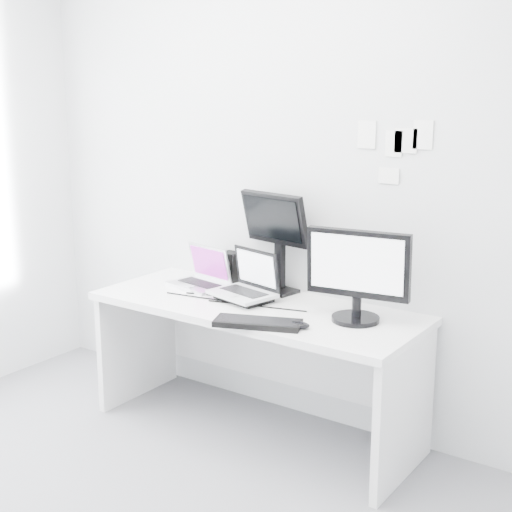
% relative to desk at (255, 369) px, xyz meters
% --- Properties ---
extents(back_wall, '(3.60, 0.00, 3.60)m').
position_rel_desk_xyz_m(back_wall, '(0.00, 0.35, 0.99)').
color(back_wall, silver).
rests_on(back_wall, ground).
extents(desk, '(1.80, 0.70, 0.73)m').
position_rel_desk_xyz_m(desk, '(0.00, 0.00, 0.00)').
color(desk, white).
rests_on(desk, ground).
extents(macbook, '(0.37, 0.30, 0.25)m').
position_rel_desk_xyz_m(macbook, '(-0.47, 0.09, 0.49)').
color(macbook, '#B5B4BA').
rests_on(macbook, desk).
extents(speaker, '(0.10, 0.10, 0.19)m').
position_rel_desk_xyz_m(speaker, '(-0.36, 0.26, 0.46)').
color(speaker, black).
rests_on(speaker, desk).
extents(dell_laptop, '(0.39, 0.33, 0.28)m').
position_rel_desk_xyz_m(dell_laptop, '(-0.10, 0.02, 0.50)').
color(dell_laptop, '#B9BBC1').
rests_on(dell_laptop, desk).
extents(rear_monitor, '(0.45, 0.22, 0.58)m').
position_rel_desk_xyz_m(rear_monitor, '(-0.04, 0.27, 0.66)').
color(rear_monitor, black).
rests_on(rear_monitor, desk).
extents(samsung_monitor, '(0.55, 0.31, 0.47)m').
position_rel_desk_xyz_m(samsung_monitor, '(0.57, 0.05, 0.60)').
color(samsung_monitor, black).
rests_on(samsung_monitor, desk).
extents(keyboard, '(0.45, 0.29, 0.03)m').
position_rel_desk_xyz_m(keyboard, '(0.21, -0.28, 0.38)').
color(keyboard, black).
rests_on(keyboard, desk).
extents(mouse, '(0.12, 0.09, 0.03)m').
position_rel_desk_xyz_m(mouse, '(0.40, -0.20, 0.38)').
color(mouse, black).
rests_on(mouse, desk).
extents(wall_note_0, '(0.10, 0.00, 0.14)m').
position_rel_desk_xyz_m(wall_note_0, '(0.45, 0.34, 1.26)').
color(wall_note_0, white).
rests_on(wall_note_0, back_wall).
extents(wall_note_1, '(0.09, 0.00, 0.13)m').
position_rel_desk_xyz_m(wall_note_1, '(0.60, 0.34, 1.22)').
color(wall_note_1, white).
rests_on(wall_note_1, back_wall).
extents(wall_note_2, '(0.10, 0.00, 0.14)m').
position_rel_desk_xyz_m(wall_note_2, '(0.75, 0.34, 1.26)').
color(wall_note_2, white).
rests_on(wall_note_2, back_wall).
extents(wall_note_3, '(0.11, 0.00, 0.08)m').
position_rel_desk_xyz_m(wall_note_3, '(0.58, 0.34, 1.05)').
color(wall_note_3, white).
rests_on(wall_note_3, back_wall).
extents(wall_note_4, '(0.12, 0.00, 0.12)m').
position_rel_desk_xyz_m(wall_note_4, '(0.66, 0.34, 1.23)').
color(wall_note_4, white).
rests_on(wall_note_4, back_wall).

